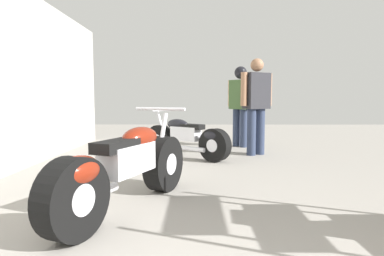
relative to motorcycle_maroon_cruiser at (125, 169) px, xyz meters
name	(u,v)px	position (x,y,z in m)	size (l,w,h in m)	color
ground_plane	(208,181)	(0.80, 1.08, -0.39)	(18.08, 18.08, 0.00)	gray
motorcycle_maroon_cruiser	(125,169)	(0.00, 0.00, 0.00)	(0.99, 1.92, 0.94)	black
motorcycle_black_naked	(187,138)	(0.51, 2.72, -0.05)	(1.51, 1.23, 0.83)	black
mechanic_in_blue	(256,101)	(1.76, 3.03, 0.60)	(0.66, 0.45, 1.76)	#2D3851
mechanic_with_helmet	(240,99)	(1.61, 4.05, 0.63)	(0.53, 0.57, 1.72)	#2D3851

